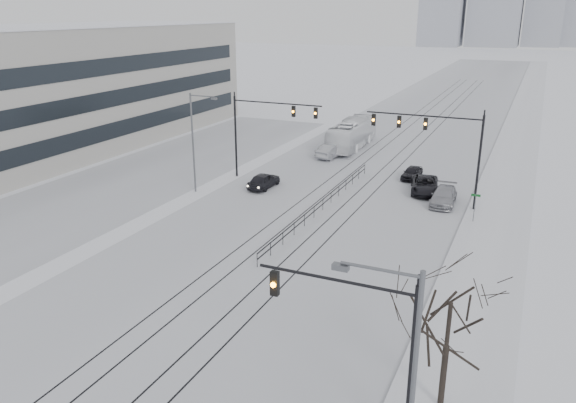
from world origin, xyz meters
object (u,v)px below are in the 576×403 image
(sedan_sb_inner, at_px, (264,180))
(sedan_nb_right, at_px, (444,196))
(sedan_sb_outer, at_px, (332,151))
(sedan_nb_front, at_px, (425,185))
(sedan_nb_far, at_px, (412,173))
(box_truck, at_px, (352,134))
(traffic_mast_near, at_px, (369,337))
(bare_tree, at_px, (450,314))

(sedan_sb_inner, relative_size, sedan_nb_right, 0.87)
(sedan_sb_outer, bearing_deg, sedan_nb_right, 152.32)
(sedan_sb_outer, distance_m, sedan_nb_front, 14.91)
(sedan_nb_far, relative_size, box_truck, 0.30)
(sedan_sb_inner, xyz_separation_m, sedan_sb_outer, (1.91, 13.35, 0.06))
(traffic_mast_near, xyz_separation_m, sedan_nb_front, (-3.99, 32.22, -3.84))
(sedan_sb_outer, height_order, sedan_nb_far, sedan_sb_outer)
(sedan_nb_right, height_order, sedan_nb_far, sedan_nb_right)
(sedan_sb_outer, height_order, sedan_nb_right, sedan_sb_outer)
(sedan_nb_front, height_order, sedan_nb_right, sedan_nb_front)
(traffic_mast_near, relative_size, sedan_nb_far, 1.94)
(sedan_nb_right, bearing_deg, traffic_mast_near, -88.88)
(sedan_sb_inner, xyz_separation_m, sedan_nb_far, (12.01, 8.64, -0.11))
(traffic_mast_near, xyz_separation_m, sedan_sb_inner, (-18.04, 27.55, -3.84))
(sedan_sb_outer, relative_size, sedan_nb_right, 0.98)
(sedan_nb_right, distance_m, box_truck, 21.58)
(sedan_sb_outer, distance_m, sedan_nb_far, 11.15)
(sedan_nb_front, height_order, sedan_nb_far, sedan_nb_front)
(sedan_nb_front, relative_size, sedan_nb_right, 1.07)
(traffic_mast_near, distance_m, sedan_sb_outer, 44.12)
(traffic_mast_near, xyz_separation_m, sedan_nb_right, (-1.90, 29.68, -3.85))
(traffic_mast_near, distance_m, sedan_sb_inner, 33.15)
(bare_tree, bearing_deg, sedan_nb_front, 102.36)
(traffic_mast_near, bearing_deg, bare_tree, 51.24)
(sedan_sb_inner, xyz_separation_m, sedan_nb_right, (16.14, 2.14, -0.02))
(sedan_nb_far, bearing_deg, traffic_mast_near, -75.75)
(sedan_sb_inner, height_order, sedan_nb_far, sedan_sb_inner)
(sedan_sb_inner, bearing_deg, bare_tree, 130.69)
(sedan_nb_right, distance_m, sedan_nb_far, 7.70)
(traffic_mast_near, distance_m, sedan_nb_front, 32.69)
(sedan_sb_inner, height_order, sedan_nb_front, sedan_nb_front)
(sedan_nb_far, bearing_deg, sedan_sb_outer, 159.80)
(sedan_nb_right, xyz_separation_m, sedan_nb_far, (-4.13, 6.50, -0.09))
(sedan_sb_outer, relative_size, sedan_nb_front, 0.91)
(box_truck, bearing_deg, sedan_sb_outer, 83.13)
(sedan_nb_front, bearing_deg, traffic_mast_near, -94.72)
(sedan_sb_outer, bearing_deg, traffic_mast_near, 122.08)
(sedan_nb_far, bearing_deg, sedan_sb_inner, -139.49)
(sedan_sb_inner, relative_size, sedan_nb_far, 1.18)
(sedan_sb_inner, bearing_deg, sedan_sb_outer, -97.26)
(bare_tree, bearing_deg, traffic_mast_near, -128.76)
(bare_tree, relative_size, sedan_nb_far, 1.69)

